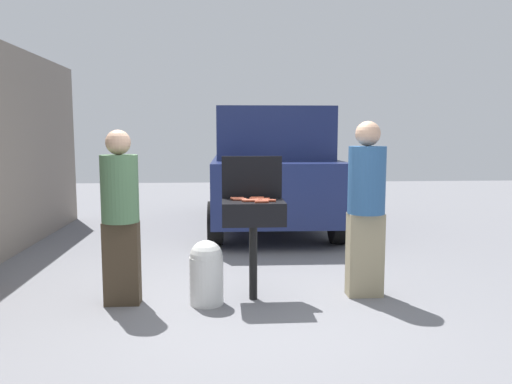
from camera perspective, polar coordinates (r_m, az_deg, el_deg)
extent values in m
plane|color=slate|center=(4.84, -1.53, -12.78)|extent=(24.00, 24.00, 0.00)
cylinder|color=black|center=(4.88, -0.32, -7.99)|extent=(0.08, 0.08, 0.75)
cube|color=black|center=(4.78, -0.32, -2.34)|extent=(0.60, 0.44, 0.22)
cube|color=black|center=(4.96, -0.48, 1.71)|extent=(0.60, 0.05, 0.42)
cylinder|color=#C6593D|center=(4.71, -0.86, -0.96)|extent=(0.13, 0.03, 0.03)
cylinder|color=#AD4228|center=(4.89, 0.15, -0.68)|extent=(0.13, 0.04, 0.03)
cylinder|color=#AD4228|center=(4.80, 0.82, -0.82)|extent=(0.13, 0.03, 0.03)
cylinder|color=#C6593D|center=(4.73, 0.59, -0.93)|extent=(0.13, 0.04, 0.03)
cylinder|color=#AD4228|center=(4.70, 1.50, -0.98)|extent=(0.13, 0.04, 0.03)
cylinder|color=#C6593D|center=(4.78, -1.91, -0.85)|extent=(0.13, 0.04, 0.03)
cylinder|color=#B74C33|center=(4.62, 0.65, -1.11)|extent=(0.13, 0.04, 0.03)
cylinder|color=#B74C33|center=(4.83, 0.02, -0.77)|extent=(0.13, 0.03, 0.03)
cylinder|color=#C6593D|center=(4.86, -2.18, -0.73)|extent=(0.13, 0.03, 0.03)
cylinder|color=#B74C33|center=(4.68, -0.60, -1.00)|extent=(0.13, 0.03, 0.03)
cylinder|color=silver|center=(4.80, -5.71, -10.07)|extent=(0.32, 0.32, 0.46)
sphere|color=silver|center=(4.74, -5.74, -7.41)|extent=(0.31, 0.31, 0.31)
cube|color=#3F3323|center=(4.91, -15.14, -7.90)|extent=(0.33, 0.18, 0.79)
cylinder|color=#4C724C|center=(4.78, -15.40, 0.37)|extent=(0.35, 0.35, 0.63)
sphere|color=tan|center=(4.75, -15.56, 5.52)|extent=(0.23, 0.23, 0.23)
cube|color=gray|center=(5.09, 12.39, -7.05)|extent=(0.35, 0.19, 0.83)
cylinder|color=#2D598C|center=(4.97, 12.61, 1.34)|extent=(0.36, 0.36, 0.66)
sphere|color=tan|center=(4.95, 12.74, 6.56)|extent=(0.24, 0.24, 0.24)
cube|color=navy|center=(8.75, 1.53, 1.16)|extent=(1.98, 4.43, 0.90)
cube|color=navy|center=(8.51, 1.66, 6.73)|extent=(1.80, 2.63, 0.80)
cylinder|color=black|center=(7.43, 9.42, -3.42)|extent=(0.23, 0.64, 0.64)
cylinder|color=black|center=(7.26, -4.67, -3.59)|extent=(0.23, 0.64, 0.64)
cylinder|color=black|center=(10.42, 5.82, -0.47)|extent=(0.23, 0.64, 0.64)
cylinder|color=black|center=(10.31, -4.14, -0.54)|extent=(0.23, 0.64, 0.64)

